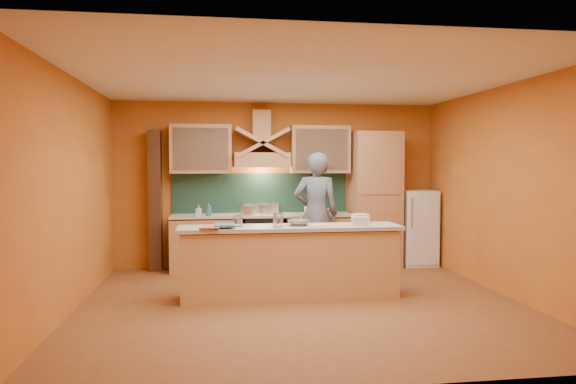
{
  "coord_description": "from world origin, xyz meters",
  "views": [
    {
      "loc": [
        -1.04,
        -6.29,
        1.74
      ],
      "look_at": [
        -0.05,
        0.9,
        1.35
      ],
      "focal_mm": 32.0,
      "sensor_mm": 36.0,
      "label": 1
    }
  ],
  "objects": [
    {
      "name": "island_body",
      "position": [
        -0.1,
        0.3,
        0.44
      ],
      "size": [
        2.8,
        0.55,
        0.88
      ],
      "primitive_type": "cube",
      "color": "tan",
      "rests_on": "floor"
    },
    {
      "name": "island_top",
      "position": [
        -0.1,
        0.3,
        0.92
      ],
      "size": [
        2.9,
        0.62,
        0.05
      ],
      "primitive_type": "cube",
      "color": "beige",
      "rests_on": "island_body"
    },
    {
      "name": "fridge",
      "position": [
        2.4,
        2.2,
        0.65
      ],
      "size": [
        0.58,
        0.6,
        1.3
      ],
      "primitive_type": "cube",
      "color": "white",
      "rests_on": "floor"
    },
    {
      "name": "wall_left",
      "position": [
        -2.75,
        0.0,
        1.4
      ],
      "size": [
        0.02,
        5.0,
        2.8
      ],
      "primitive_type": "cube",
      "color": "#C76E27",
      "rests_on": "floor"
    },
    {
      "name": "stove",
      "position": [
        -0.3,
        2.2,
        0.45
      ],
      "size": [
        0.6,
        0.58,
        0.9
      ],
      "primitive_type": "cube",
      "color": "black",
      "rests_on": "floor"
    },
    {
      "name": "cloth",
      "position": [
        0.22,
        0.22,
        0.95
      ],
      "size": [
        0.24,
        0.18,
        0.02
      ],
      "primitive_type": "cube",
      "rotation": [
        0.0,
        0.0,
        -0.0
      ],
      "color": "beige",
      "rests_on": "island_top"
    },
    {
      "name": "upper_cabinet_left",
      "position": [
        -1.3,
        2.33,
        2.0
      ],
      "size": [
        1.0,
        0.35,
        0.8
      ],
      "primitive_type": "cube",
      "color": "tan",
      "rests_on": "wall_back"
    },
    {
      "name": "floor",
      "position": [
        0.0,
        0.0,
        0.0
      ],
      "size": [
        5.5,
        5.0,
        0.01
      ],
      "primitive_type": "cube",
      "color": "brown",
      "rests_on": "ground"
    },
    {
      "name": "book_lower",
      "position": [
        -1.24,
        0.14,
        0.96
      ],
      "size": [
        0.28,
        0.35,
        0.03
      ],
      "primitive_type": "imported",
      "rotation": [
        0.0,
        0.0,
        -0.12
      ],
      "color": "#C15F45",
      "rests_on": "island_top"
    },
    {
      "name": "bowl_back",
      "position": [
        0.71,
        2.21,
        0.96
      ],
      "size": [
        0.26,
        0.26,
        0.08
      ],
      "primitive_type": "imported",
      "rotation": [
        0.0,
        0.0,
        -0.04
      ],
      "color": "white",
      "rests_on": "counter_top"
    },
    {
      "name": "wall_front",
      "position": [
        0.0,
        -2.5,
        1.4
      ],
      "size": [
        5.5,
        0.02,
        2.8
      ],
      "primitive_type": "cube",
      "color": "#C76E27",
      "rests_on": "floor"
    },
    {
      "name": "grocery_bag_a",
      "position": [
        0.89,
        0.45,
        1.01
      ],
      "size": [
        0.23,
        0.2,
        0.13
      ],
      "primitive_type": "cube",
      "rotation": [
        0.0,
        0.0,
        0.21
      ],
      "color": "beige",
      "rests_on": "island_top"
    },
    {
      "name": "soap_bottle_a",
      "position": [
        -1.33,
        1.97,
        1.01
      ],
      "size": [
        0.09,
        0.09,
        0.19
      ],
      "primitive_type": "imported",
      "rotation": [
        0.0,
        0.0,
        -0.1
      ],
      "color": "silver",
      "rests_on": "counter_top"
    },
    {
      "name": "book_upper",
      "position": [
        -1.07,
        0.2,
        0.98
      ],
      "size": [
        0.26,
        0.36,
        0.03
      ],
      "primitive_type": "imported",
      "rotation": [
        0.0,
        0.0,
        -0.01
      ],
      "color": "#446395",
      "rests_on": "island_top"
    },
    {
      "name": "soap_bottle_b",
      "position": [
        -1.18,
        2.0,
        1.04
      ],
      "size": [
        0.13,
        0.13,
        0.23
      ],
      "primitive_type": "imported",
      "rotation": [
        0.0,
        0.0,
        0.67
      ],
      "color": "#34608F",
      "rests_on": "counter_top"
    },
    {
      "name": "counter_top",
      "position": [
        -0.3,
        2.2,
        0.9
      ],
      "size": [
        3.0,
        0.62,
        0.04
      ],
      "primitive_type": "cube",
      "color": "beige",
      "rests_on": "base_cabinet_left"
    },
    {
      "name": "backsplash",
      "position": [
        -0.3,
        2.48,
        1.25
      ],
      "size": [
        3.0,
        0.03,
        0.7
      ],
      "primitive_type": "cube",
      "color": "#17332A",
      "rests_on": "wall_back"
    },
    {
      "name": "upper_cabinet_right",
      "position": [
        0.7,
        2.33,
        2.0
      ],
      "size": [
        1.0,
        0.35,
        0.8
      ],
      "primitive_type": "cube",
      "color": "tan",
      "rests_on": "wall_back"
    },
    {
      "name": "jar_small",
      "position": [
        -0.78,
        0.32,
        1.01
      ],
      "size": [
        0.14,
        0.14,
        0.14
      ],
      "primitive_type": "cylinder",
      "rotation": [
        0.0,
        0.0,
        0.14
      ],
      "color": "white",
      "rests_on": "island_top"
    },
    {
      "name": "grocery_bag_b",
      "position": [
        0.81,
        0.19,
        1.0
      ],
      "size": [
        0.22,
        0.19,
        0.12
      ],
      "primitive_type": "cube",
      "rotation": [
        0.0,
        0.0,
        -0.28
      ],
      "color": "beige",
      "rests_on": "island_top"
    },
    {
      "name": "wall_back",
      "position": [
        0.0,
        2.5,
        1.4
      ],
      "size": [
        5.5,
        0.02,
        2.8
      ],
      "primitive_type": "cube",
      "color": "#C76E27",
      "rests_on": "floor"
    },
    {
      "name": "jar_large",
      "position": [
        -0.27,
        0.19,
        1.03
      ],
      "size": [
        0.17,
        0.17,
        0.18
      ],
      "primitive_type": "cylinder",
      "rotation": [
        0.0,
        0.0,
        0.38
      ],
      "color": "silver",
      "rests_on": "island_top"
    },
    {
      "name": "pot_large",
      "position": [
        -0.55,
        2.08,
        0.98
      ],
      "size": [
        0.27,
        0.27,
        0.16
      ],
      "primitive_type": "cylinder",
      "rotation": [
        0.0,
        0.0,
        -0.06
      ],
      "color": "silver",
      "rests_on": "stove"
    },
    {
      "name": "mixing_bowl",
      "position": [
        0.01,
        0.31,
        0.98
      ],
      "size": [
        0.3,
        0.3,
        0.07
      ],
      "primitive_type": "imported",
      "rotation": [
        0.0,
        0.0,
        0.02
      ],
      "color": "silver",
      "rests_on": "island_top"
    },
    {
      "name": "dish_rack",
      "position": [
        0.6,
        2.22,
        0.98
      ],
      "size": [
        0.35,
        0.3,
        0.11
      ],
      "primitive_type": "cube",
      "rotation": [
        0.0,
        0.0,
        0.19
      ],
      "color": "white",
      "rests_on": "counter_top"
    },
    {
      "name": "ceiling",
      "position": [
        0.0,
        0.0,
        2.8
      ],
      "size": [
        5.5,
        5.0,
        0.01
      ],
      "primitive_type": "cube",
      "color": "white",
      "rests_on": "wall_back"
    },
    {
      "name": "hood_chimney",
      "position": [
        -0.3,
        2.35,
        2.4
      ],
      "size": [
        0.3,
        0.3,
        0.5
      ],
      "primitive_type": "cube",
      "color": "tan",
      "rests_on": "wall_back"
    },
    {
      "name": "wall_right",
      "position": [
        2.75,
        0.0,
        1.4
      ],
      "size": [
        0.02,
        5.0,
        2.8
      ],
      "primitive_type": "cube",
      "color": "#C76E27",
      "rests_on": "floor"
    },
    {
      "name": "person",
      "position": [
        0.52,
        1.72,
        0.97
      ],
      "size": [
        0.77,
        0.56,
        1.94
      ],
      "primitive_type": "imported",
      "rotation": [
        0.0,
        0.0,
        3.0
      ],
      "color": "slate",
      "rests_on": "floor"
    },
    {
      "name": "pot_small",
      "position": [
        -0.25,
        2.26,
        0.98
      ],
      "size": [
        0.21,
        0.21,
        0.15
      ],
      "primitive_type": "cylinder",
      "rotation": [
        0.0,
        0.0,
        -0.19
      ],
      "color": "silver",
      "rests_on": "stove"
    },
    {
      "name": "base_cabinet_left",
      "position": [
        -1.25,
        2.2,
        0.43
      ],
      "size": [
        1.1,
        0.6,
        0.86
      ],
      "primitive_type": "cube",
      "color": "tan",
      "rests_on": "floor"
    },
    {
      "name": "pantry_column",
      "position": [
        1.65,
        2.2,
        1.15
      ],
      "size": [
        0.8,
        0.6,
        2.3
      ],
      "primitive_type": "cube",
      "color": "tan",
      "rests_on": "floor"
    },
    {
      "name": "trim_column_left",
      "position": [
        -2.05,
        2.35,
        1.15
      ],
      "size": [
        0.2,
        0.3,
        2.3
      ],
      "primitive_type": "cube",
      "color": "#472816",
      "rests_on": "floor"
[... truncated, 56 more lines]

